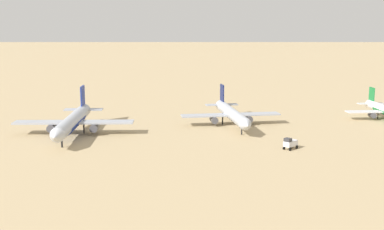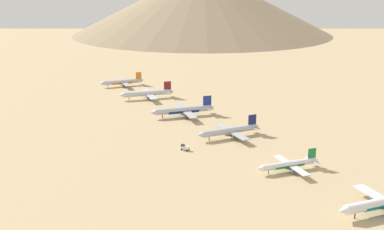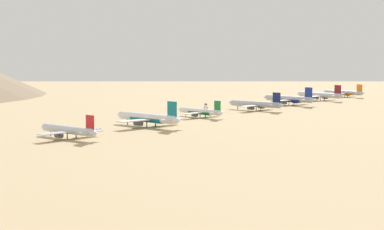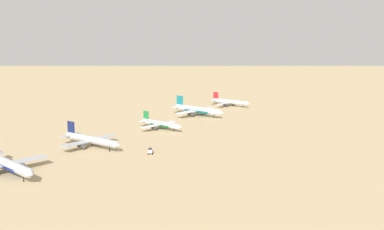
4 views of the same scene
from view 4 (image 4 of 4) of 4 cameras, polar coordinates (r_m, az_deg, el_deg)
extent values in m
plane|color=tan|center=(283.08, -12.16, -3.97)|extent=(2252.31, 2252.31, 0.00)
cylinder|color=#B2B7C1|center=(241.15, -22.18, -5.64)|extent=(45.90, 9.25, 4.82)
cone|color=#B2B7C1|center=(219.35, -19.51, -6.99)|extent=(4.50, 5.10, 4.72)
cube|color=#A4A8B2|center=(243.05, -22.35, -5.74)|extent=(10.51, 43.53, 0.57)
cylinder|color=#4C4C54|center=(245.58, -20.60, -5.88)|extent=(5.58, 3.42, 2.92)
cylinder|color=black|center=(226.68, -20.33, -7.26)|extent=(0.56, 0.56, 4.84)
cylinder|color=black|center=(245.97, -21.73, -6.01)|extent=(0.56, 0.56, 4.84)
cylinder|color=navy|center=(241.24, -22.17, -5.72)|extent=(25.46, 7.25, 4.83)
cylinder|color=#B2B7C1|center=(281.61, -12.51, -3.04)|extent=(41.81, 5.73, 4.40)
cone|color=#B2B7C1|center=(265.24, -9.28, -3.74)|extent=(3.84, 4.43, 4.31)
cone|color=#B2B7C1|center=(298.63, -15.34, -2.42)|extent=(3.37, 4.06, 3.96)
cube|color=#141E51|center=(294.37, -14.88, -1.55)|extent=(6.38, 0.61, 8.11)
cube|color=#A4A8B2|center=(295.86, -14.93, -2.43)|extent=(4.15, 14.01, 0.42)
cube|color=#A4A8B2|center=(283.07, -12.73, -3.14)|extent=(7.04, 39.54, 0.52)
cylinder|color=#4C4C54|center=(287.18, -11.55, -3.23)|extent=(4.95, 2.82, 2.66)
cylinder|color=#4C4C54|center=(278.40, -13.68, -3.74)|extent=(4.95, 2.82, 2.66)
cylinder|color=black|center=(270.71, -10.28, -4.06)|extent=(0.51, 0.51, 4.42)
cylinder|color=black|center=(286.26, -12.41, -3.37)|extent=(0.51, 0.51, 4.42)
cylinder|color=black|center=(282.47, -13.33, -3.58)|extent=(0.51, 0.51, 4.42)
cylinder|color=white|center=(328.77, -3.94, -1.10)|extent=(34.88, 5.35, 3.67)
cone|color=white|center=(315.89, -1.51, -1.54)|extent=(3.26, 3.74, 3.59)
cone|color=white|center=(342.08, -6.15, -0.70)|extent=(2.86, 3.43, 3.30)
cube|color=#197A38|center=(338.79, -5.77, -0.06)|extent=(5.32, 0.59, 6.76)
cube|color=silver|center=(339.92, -5.82, -0.70)|extent=(3.65, 11.72, 0.35)
cube|color=silver|center=(329.90, -4.11, -1.18)|extent=(6.41, 33.01, 0.43)
cylinder|color=#4C4C54|center=(333.64, -3.31, -1.28)|extent=(4.16, 2.41, 2.22)
cylinder|color=#4C4C54|center=(325.66, -4.74, -1.57)|extent=(4.16, 2.41, 2.22)
cylinder|color=black|center=(320.16, -2.26, -1.79)|extent=(0.42, 0.42, 3.69)
cylinder|color=black|center=(332.61, -3.92, -1.36)|extent=(0.42, 0.42, 3.69)
cylinder|color=black|center=(329.17, -4.54, -1.49)|extent=(0.42, 0.42, 3.69)
cylinder|color=#197A38|center=(328.82, -3.94, -1.15)|extent=(19.26, 4.60, 3.67)
cylinder|color=white|center=(382.16, 0.70, 0.68)|extent=(45.70, 6.35, 4.81)
cone|color=white|center=(367.04, 3.69, 0.27)|extent=(4.21, 4.85, 4.71)
cone|color=white|center=(398.08, -2.02, 1.05)|extent=(3.69, 4.45, 4.33)
cube|color=#14727F|center=(394.21, -1.53, 1.79)|extent=(6.97, 0.68, 8.86)
cube|color=silver|center=(395.48, -1.61, 1.06)|extent=(4.56, 15.32, 0.46)
cube|color=silver|center=(383.49, 0.48, 0.58)|extent=(7.78, 43.22, 0.57)
cylinder|color=#4C4C54|center=(388.93, 1.32, 0.45)|extent=(5.41, 3.09, 2.91)
cylinder|color=#4C4C54|center=(377.42, -0.14, 0.16)|extent=(5.41, 3.09, 2.91)
cylinder|color=black|center=(371.99, 2.76, -0.05)|extent=(0.56, 0.56, 4.84)
cylinder|color=black|center=(387.13, 0.65, 0.36)|extent=(0.56, 0.56, 4.84)
cylinder|color=black|center=(382.16, 0.02, 0.24)|extent=(0.56, 0.56, 4.84)
cylinder|color=#14727F|center=(382.22, 0.70, 0.62)|extent=(25.21, 5.66, 4.82)
cylinder|color=silver|center=(435.27, 4.75, 1.65)|extent=(36.89, 4.81, 3.88)
cone|color=silver|center=(425.05, 7.04, 1.41)|extent=(3.37, 3.89, 3.81)
cone|color=silver|center=(446.05, 2.60, 1.88)|extent=(2.95, 3.57, 3.50)
cube|color=red|center=(443.38, 2.99, 2.42)|extent=(5.63, 0.50, 7.16)
cube|color=#B6BBC5|center=(444.28, 2.92, 1.89)|extent=(3.58, 12.35, 0.37)
cube|color=#B6BBC5|center=(436.18, 4.58, 1.58)|extent=(5.99, 34.88, 0.46)
cylinder|color=#4C4C54|center=(441.10, 5.10, 1.48)|extent=(4.35, 2.46, 2.35)
cylinder|color=#4C4C54|center=(430.84, 4.23, 1.29)|extent=(4.35, 2.46, 2.35)
cylinder|color=black|center=(428.42, 6.33, 1.18)|extent=(0.45, 0.45, 3.91)
cylinder|color=black|center=(439.19, 4.65, 1.42)|extent=(0.45, 0.45, 3.91)
cylinder|color=black|center=(434.76, 4.28, 1.34)|extent=(0.45, 0.45, 3.91)
cube|color=silver|center=(262.41, -5.21, -4.45)|extent=(5.08, 5.48, 1.70)
cube|color=#333338|center=(260.42, -5.25, -4.24)|extent=(2.74, 2.70, 1.10)
cylinder|color=black|center=(260.77, -4.99, -4.86)|extent=(0.97, 1.07, 1.10)
cylinder|color=black|center=(260.95, -5.49, -4.85)|extent=(0.97, 1.07, 1.10)
cylinder|color=black|center=(264.58, -4.93, -4.64)|extent=(0.97, 1.07, 1.10)
cylinder|color=black|center=(264.76, -5.43, -4.64)|extent=(0.97, 1.07, 1.10)
camera|label=1|loc=(138.20, 27.12, -2.36)|focal=46.72mm
camera|label=2|loc=(457.70, 31.20, 13.84)|focal=44.97mm
camera|label=3|loc=(714.45, -3.28, 7.70)|focal=56.34mm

